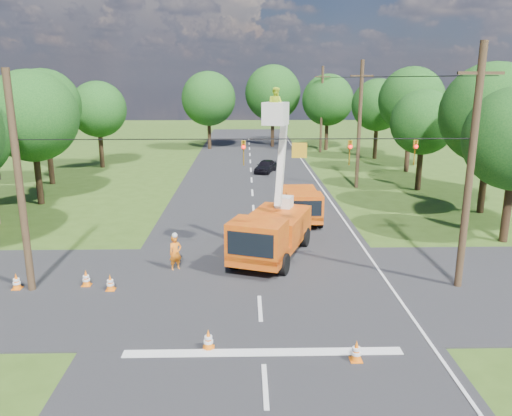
{
  "coord_description": "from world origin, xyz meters",
  "views": [
    {
      "loc": [
        -0.54,
        -17.55,
        8.6
      ],
      "look_at": [
        -0.04,
        5.48,
        2.6
      ],
      "focal_mm": 35.0,
      "sensor_mm": 36.0,
      "label": 1
    }
  ],
  "objects_px": {
    "tree_left_f": "(98,109)",
    "tree_far_c": "(328,100)",
    "pole_right_far": "(322,109)",
    "tree_right_c": "(423,122)",
    "traffic_cone_3": "(293,221)",
    "pole_left": "(20,185)",
    "traffic_cone_4": "(110,283)",
    "traffic_cone_1": "(356,351)",
    "tree_left_e": "(44,105)",
    "bucket_truck": "(271,225)",
    "tree_right_d": "(411,100)",
    "ground_worker": "(175,253)",
    "tree_far_a": "(208,99)",
    "distant_car": "(266,166)",
    "pole_right_near": "(470,168)",
    "traffic_cone_5": "(86,278)",
    "traffic_cone_6": "(16,281)",
    "tree_left_d": "(32,116)",
    "tree_right_e": "(378,105)",
    "traffic_cone_2": "(268,241)",
    "tree_far_b": "(273,93)",
    "tree_right_b": "(491,114)",
    "traffic_cone_0": "(208,340)",
    "pole_right_mid": "(359,124)",
    "traffic_cone_7": "(319,200)",
    "second_truck": "(301,203)"
  },
  "relations": [
    {
      "from": "traffic_cone_5",
      "to": "tree_right_d",
      "type": "height_order",
      "value": "tree_right_d"
    },
    {
      "from": "ground_worker",
      "to": "pole_right_near",
      "type": "bearing_deg",
      "value": -41.87
    },
    {
      "from": "pole_right_far",
      "to": "tree_right_c",
      "type": "relative_size",
      "value": 1.28
    },
    {
      "from": "pole_left",
      "to": "tree_far_b",
      "type": "relative_size",
      "value": 0.87
    },
    {
      "from": "pole_right_mid",
      "to": "tree_right_d",
      "type": "bearing_deg",
      "value": 48.01
    },
    {
      "from": "traffic_cone_6",
      "to": "pole_right_mid",
      "type": "bearing_deg",
      "value": 46.87
    },
    {
      "from": "traffic_cone_6",
      "to": "pole_right_mid",
      "type": "xyz_separation_m",
      "value": [
        18.65,
        19.92,
        4.75
      ]
    },
    {
      "from": "traffic_cone_1",
      "to": "tree_right_b",
      "type": "bearing_deg",
      "value": 55.65
    },
    {
      "from": "traffic_cone_0",
      "to": "tree_far_b",
      "type": "relative_size",
      "value": 0.07
    },
    {
      "from": "second_truck",
      "to": "tree_far_c",
      "type": "height_order",
      "value": "tree_far_c"
    },
    {
      "from": "tree_left_e",
      "to": "tree_far_a",
      "type": "distance_m",
      "value": 24.09
    },
    {
      "from": "traffic_cone_4",
      "to": "tree_left_f",
      "type": "height_order",
      "value": "tree_left_f"
    },
    {
      "from": "traffic_cone_1",
      "to": "pole_right_far",
      "type": "distance_m",
      "value": 46.29
    },
    {
      "from": "tree_far_c",
      "to": "tree_far_b",
      "type": "bearing_deg",
      "value": 155.22
    },
    {
      "from": "tree_right_c",
      "to": "tree_left_d",
      "type": "bearing_deg",
      "value": -171.93
    },
    {
      "from": "bucket_truck",
      "to": "tree_right_d",
      "type": "xyz_separation_m",
      "value": [
        14.08,
        23.36,
        4.97
      ]
    },
    {
      "from": "tree_left_d",
      "to": "tree_right_e",
      "type": "bearing_deg",
      "value": 34.78
    },
    {
      "from": "ground_worker",
      "to": "tree_right_e",
      "type": "relative_size",
      "value": 0.19
    },
    {
      "from": "traffic_cone_5",
      "to": "pole_right_near",
      "type": "bearing_deg",
      "value": -1.33
    },
    {
      "from": "traffic_cone_6",
      "to": "tree_left_e",
      "type": "xyz_separation_m",
      "value": [
        -6.65,
        21.92,
        6.13
      ]
    },
    {
      "from": "traffic_cone_1",
      "to": "tree_left_e",
      "type": "bearing_deg",
      "value": 125.41
    },
    {
      "from": "distant_car",
      "to": "tree_far_c",
      "type": "bearing_deg",
      "value": 81.58
    },
    {
      "from": "traffic_cone_5",
      "to": "traffic_cone_6",
      "type": "relative_size",
      "value": 1.0
    },
    {
      "from": "traffic_cone_0",
      "to": "pole_left",
      "type": "relative_size",
      "value": 0.08
    },
    {
      "from": "traffic_cone_2",
      "to": "tree_right_e",
      "type": "relative_size",
      "value": 0.08
    },
    {
      "from": "traffic_cone_0",
      "to": "traffic_cone_4",
      "type": "distance_m",
      "value": 6.5
    },
    {
      "from": "pole_left",
      "to": "tree_far_b",
      "type": "height_order",
      "value": "tree_far_b"
    },
    {
      "from": "tree_right_b",
      "to": "tree_right_c",
      "type": "distance_m",
      "value": 7.31
    },
    {
      "from": "pole_right_near",
      "to": "traffic_cone_3",
      "type": "bearing_deg",
      "value": 124.45
    },
    {
      "from": "distant_car",
      "to": "tree_left_d",
      "type": "height_order",
      "value": "tree_left_d"
    },
    {
      "from": "ground_worker",
      "to": "tree_left_e",
      "type": "relative_size",
      "value": 0.18
    },
    {
      "from": "distant_car",
      "to": "pole_left",
      "type": "distance_m",
      "value": 29.17
    },
    {
      "from": "bucket_truck",
      "to": "traffic_cone_3",
      "type": "distance_m",
      "value": 5.76
    },
    {
      "from": "traffic_cone_3",
      "to": "traffic_cone_5",
      "type": "relative_size",
      "value": 1.0
    },
    {
      "from": "traffic_cone_5",
      "to": "tree_far_c",
      "type": "distance_m",
      "value": 45.27
    },
    {
      "from": "distant_car",
      "to": "traffic_cone_0",
      "type": "relative_size",
      "value": 5.02
    },
    {
      "from": "distant_car",
      "to": "bucket_truck",
      "type": "bearing_deg",
      "value": -72.01
    },
    {
      "from": "ground_worker",
      "to": "traffic_cone_7",
      "type": "relative_size",
      "value": 2.33
    },
    {
      "from": "ground_worker",
      "to": "traffic_cone_6",
      "type": "bearing_deg",
      "value": 166.3
    },
    {
      "from": "pole_left",
      "to": "tree_far_c",
      "type": "distance_m",
      "value": 46.12
    },
    {
      "from": "traffic_cone_0",
      "to": "bucket_truck",
      "type": "bearing_deg",
      "value": 73.74
    },
    {
      "from": "tree_left_f",
      "to": "tree_far_c",
      "type": "height_order",
      "value": "tree_far_c"
    },
    {
      "from": "tree_far_a",
      "to": "distant_car",
      "type": "bearing_deg",
      "value": -68.51
    },
    {
      "from": "traffic_cone_1",
      "to": "traffic_cone_0",
      "type": "bearing_deg",
      "value": 170.15
    },
    {
      "from": "tree_left_e",
      "to": "tree_left_f",
      "type": "bearing_deg",
      "value": 75.96
    },
    {
      "from": "tree_left_f",
      "to": "traffic_cone_6",
      "type": "bearing_deg",
      "value": -81.17
    },
    {
      "from": "traffic_cone_3",
      "to": "pole_left",
      "type": "xyz_separation_m",
      "value": [
        -11.82,
        -9.0,
        4.14
      ]
    },
    {
      "from": "tree_right_c",
      "to": "tree_right_d",
      "type": "relative_size",
      "value": 0.81
    },
    {
      "from": "tree_far_a",
      "to": "traffic_cone_2",
      "type": "bearing_deg",
      "value": -81.52
    },
    {
      "from": "traffic_cone_4",
      "to": "tree_left_f",
      "type": "bearing_deg",
      "value": 105.95
    }
  ]
}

